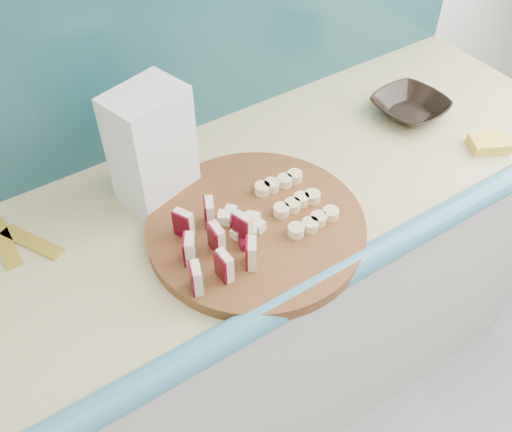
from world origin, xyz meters
name	(u,v)px	position (x,y,z in m)	size (l,w,h in m)	color
kitchen_counter	(180,346)	(0.10, 1.50, 0.46)	(2.20, 0.63, 0.91)	beige
backsplash	(83,67)	(0.10, 1.79, 1.16)	(2.20, 0.02, 0.50)	teal
cutting_board	(256,227)	(0.27, 1.39, 0.92)	(0.46, 0.46, 0.03)	#4E2310
apple_wedges	(214,243)	(0.16, 1.36, 0.97)	(0.16, 0.18, 0.06)	beige
apple_chunks	(244,224)	(0.24, 1.39, 0.95)	(0.06, 0.07, 0.02)	beige
banana_slices	(296,202)	(0.37, 1.38, 0.95)	(0.12, 0.18, 0.02)	#E1C68A
brown_bowl	(410,107)	(0.84, 1.52, 0.93)	(0.18, 0.18, 0.05)	black
flour_bag	(152,147)	(0.15, 1.61, 1.04)	(0.16, 0.11, 0.27)	silver
sponge	(489,143)	(0.90, 1.31, 0.92)	(0.09, 0.06, 0.03)	yellow
banana_peel	(6,248)	(-0.19, 1.63, 0.91)	(0.21, 0.18, 0.01)	gold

